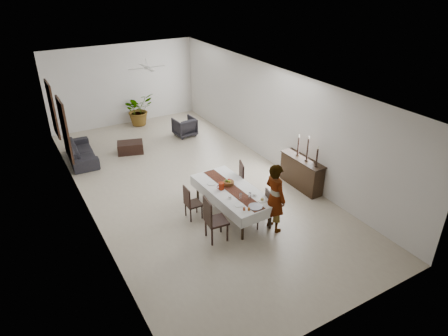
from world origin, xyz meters
TOP-DOWN VIEW (x-y plane):
  - floor at (0.00, 0.00)m, footprint 6.00×12.00m
  - ceiling at (0.00, 0.00)m, footprint 6.00×12.00m
  - wall_back at (0.00, 6.00)m, footprint 6.00×0.02m
  - wall_front at (0.00, -6.00)m, footprint 6.00×0.02m
  - wall_left at (-3.00, 0.00)m, footprint 0.02×12.00m
  - wall_right at (3.00, 0.00)m, footprint 0.02×12.00m
  - dining_table_top at (0.29, -1.96)m, footprint 1.06×2.35m
  - table_leg_fl at (-0.09, -3.07)m, footprint 0.07×0.07m
  - table_leg_fr at (0.76, -3.04)m, footprint 0.07×0.07m
  - table_leg_bl at (-0.18, -0.88)m, footprint 0.07×0.07m
  - table_leg_br at (0.67, -0.84)m, footprint 0.07×0.07m
  - tablecloth_top at (0.29, -1.96)m, footprint 1.24×2.54m
  - tablecloth_drape_left at (-0.28, -1.98)m, footprint 0.11×2.49m
  - tablecloth_drape_right at (0.85, -1.93)m, footprint 0.11×2.49m
  - tablecloth_drape_near at (0.34, -3.20)m, footprint 1.14×0.06m
  - tablecloth_drape_far at (0.24, -0.72)m, footprint 1.14×0.06m
  - table_runner at (0.29, -1.96)m, footprint 0.44×2.42m
  - red_pitcher at (0.04, -1.82)m, footprint 0.15×0.15m
  - pitcher_handle at (-0.04, -1.83)m, footprint 0.12×0.02m
  - wine_glass_near at (0.43, -2.58)m, footprint 0.07×0.07m
  - wine_glass_mid at (0.21, -2.49)m, footprint 0.07×0.07m
  - teacup_right at (0.60, -2.52)m, footprint 0.09×0.09m
  - saucer_right at (0.60, -2.52)m, footprint 0.14×0.14m
  - teacup_left at (0.01, -2.31)m, footprint 0.09×0.09m
  - saucer_left at (0.01, -2.31)m, footprint 0.14×0.14m
  - plate_near_right at (0.64, -2.81)m, footprint 0.23×0.23m
  - bread_near_right at (0.64, -2.81)m, footprint 0.09×0.09m
  - plate_near_left at (0.03, -2.69)m, footprint 0.23×0.23m
  - plate_far_left at (-0.04, -1.44)m, footprint 0.23×0.23m
  - serving_tray at (0.33, -2.97)m, footprint 0.35×0.35m
  - jam_jar_a at (0.12, -3.01)m, footprint 0.06×0.06m
  - jam_jar_b at (0.02, -2.95)m, footprint 0.06×0.06m
  - fruit_basket at (0.33, -1.71)m, footprint 0.29×0.29m
  - fruit_red at (0.35, -1.69)m, footprint 0.09×0.09m
  - fruit_green at (0.29, -1.69)m, footprint 0.08×0.08m
  - fruit_yellow at (0.33, -1.76)m, footprint 0.08×0.08m
  - chair_right_near_seat at (0.65, -2.80)m, footprint 0.47×0.47m
  - chair_right_near_leg_fl at (0.78, -3.00)m, footprint 0.05×0.05m
  - chair_right_near_leg_fr at (0.84, -2.67)m, footprint 0.05×0.05m
  - chair_right_near_leg_bl at (0.45, -2.93)m, footprint 0.05×0.05m
  - chair_right_near_leg_br at (0.52, -2.61)m, footprint 0.05×0.05m
  - chair_right_near_back at (0.83, -2.84)m, footprint 0.12×0.40m
  - chair_right_far_seat at (0.72, -1.36)m, footprint 0.59×0.59m
  - chair_right_far_leg_fl at (0.83, -1.60)m, footprint 0.06×0.06m
  - chair_right_far_leg_fr at (0.96, -1.24)m, footprint 0.06×0.06m
  - chair_right_far_leg_bl at (0.48, -1.47)m, footprint 0.06×0.06m
  - chair_right_far_leg_br at (0.60, -1.11)m, footprint 0.06×0.06m
  - chair_right_far_back at (0.92, -1.43)m, footprint 0.19×0.45m
  - chair_left_near_seat at (-0.61, -2.73)m, footprint 0.54×0.54m
  - chair_left_near_leg_fl at (-0.79, -2.51)m, footprint 0.05×0.05m
  - chair_left_near_leg_fr at (-0.83, -2.90)m, footprint 0.05×0.05m
  - chair_left_near_leg_bl at (-0.39, -2.55)m, footprint 0.05×0.05m
  - chair_left_near_leg_br at (-0.44, -2.95)m, footprint 0.05×0.05m
  - chair_left_near_back at (-0.83, -2.70)m, footprint 0.10×0.49m
  - chair_left_far_seat at (-0.68, -1.63)m, footprint 0.40×0.40m
  - chair_left_far_leg_fl at (-0.84, -1.47)m, footprint 0.04×0.04m
  - chair_left_far_leg_fr at (-0.85, -1.79)m, footprint 0.04×0.04m
  - chair_left_far_leg_bl at (-0.52, -1.47)m, footprint 0.04×0.04m
  - chair_left_far_leg_br at (-0.53, -1.79)m, footprint 0.04×0.04m
  - chair_left_far_back at (-0.86, -1.63)m, footprint 0.04×0.39m
  - woman at (0.83, -3.08)m, footprint 0.47×0.68m
  - sideboard_body at (2.78, -1.80)m, footprint 0.40×1.50m
  - sideboard_top at (2.78, -1.80)m, footprint 0.44×1.56m
  - candlestick_near_base at (2.78, -2.35)m, footprint 0.10×0.10m
  - candlestick_near_shaft at (2.78, -2.35)m, footprint 0.05×0.05m
  - candlestick_near_candle at (2.78, -2.35)m, footprint 0.04×0.04m
  - candlestick_mid_base at (2.78, -1.95)m, footprint 0.10×0.10m
  - candlestick_mid_shaft at (2.78, -1.95)m, footprint 0.05×0.05m
  - candlestick_mid_candle at (2.78, -1.95)m, footprint 0.04×0.04m
  - candlestick_far_base at (2.78, -1.55)m, footprint 0.10×0.10m
  - candlestick_far_shaft at (2.78, -1.55)m, footprint 0.05×0.05m
  - candlestick_far_candle at (2.78, -1.55)m, footprint 0.04×0.04m
  - sofa at (-2.45, 3.33)m, footprint 0.92×2.11m
  - armchair at (1.49, 3.54)m, footprint 0.80×0.82m
  - coffee_table at (-0.83, 3.08)m, footprint 1.00×0.81m
  - potted_plant at (0.38, 5.54)m, footprint 1.43×1.33m
  - mirror_frame_near at (-2.96, 2.20)m, footprint 0.06×1.05m
  - mirror_glass_near at (-2.92, 2.20)m, footprint 0.01×0.90m
  - mirror_frame_far at (-2.96, 4.30)m, footprint 0.06×1.05m
  - mirror_glass_far at (-2.92, 4.30)m, footprint 0.01×0.90m
  - fan_rod at (0.00, 3.00)m, footprint 0.04×0.04m
  - fan_hub at (0.00, 3.00)m, footprint 0.16×0.16m
  - fan_blade_n at (0.00, 3.35)m, footprint 0.10×0.55m
  - fan_blade_s at (0.00, 2.65)m, footprint 0.10×0.55m
  - fan_blade_e at (0.35, 3.00)m, footprint 0.55×0.10m
  - fan_blade_w at (-0.35, 3.00)m, footprint 0.55×0.10m

SIDE VIEW (x-z plane):
  - floor at x=0.00m, z-range 0.00..0.00m
  - coffee_table at x=-0.83m, z-range 0.00..0.39m
  - chair_left_far_leg_fl at x=-0.84m, z-range 0.00..0.39m
  - chair_left_far_leg_fr at x=-0.85m, z-range 0.00..0.39m
  - chair_left_far_leg_bl at x=-0.52m, z-range 0.00..0.39m
  - chair_left_far_leg_br at x=-0.53m, z-range 0.00..0.39m
  - chair_right_near_leg_fl at x=0.78m, z-range 0.00..0.40m
  - chair_right_near_leg_fr at x=0.84m, z-range 0.00..0.40m
  - chair_right_near_leg_bl at x=0.45m, z-range 0.00..0.40m
  - chair_right_near_leg_br at x=0.52m, z-range 0.00..0.40m
  - chair_right_far_leg_fl at x=0.83m, z-range 0.00..0.46m
  - chair_right_far_leg_fr at x=0.96m, z-range 0.00..0.46m
  - chair_right_far_leg_bl at x=0.48m, z-range 0.00..0.46m
  - chair_right_far_leg_br at x=0.60m, z-range 0.00..0.46m
  - chair_left_near_leg_fl at x=-0.79m, z-range 0.00..0.48m
  - chair_left_near_leg_fr at x=-0.83m, z-range 0.00..0.48m
  - chair_left_near_leg_bl at x=-0.39m, z-range 0.00..0.48m
  - chair_left_near_leg_br at x=-0.44m, z-range 0.00..0.48m
  - sofa at x=-2.45m, z-range 0.00..0.60m
  - table_leg_fl at x=-0.09m, z-range 0.00..0.68m
  - table_leg_fr at x=0.76m, z-range 0.00..0.68m
  - table_leg_bl at x=-0.18m, z-range 0.00..0.68m
  - table_leg_br at x=0.67m, z-range 0.00..0.68m
  - armchair at x=1.49m, z-range 0.00..0.71m
  - chair_left_far_seat at x=-0.68m, z-range 0.39..0.43m
  - chair_right_near_seat at x=0.65m, z-range 0.40..0.44m
  - sideboard_body at x=2.78m, z-range 0.00..0.90m
  - chair_right_far_seat at x=0.72m, z-range 0.46..0.51m
  - chair_left_near_seat at x=-0.61m, z-range 0.48..0.54m
  - tablecloth_drape_left at x=-0.28m, z-range 0.44..0.73m
  - tablecloth_drape_right at x=0.85m, z-range 0.44..0.73m
  - tablecloth_drape_near at x=0.34m, z-range 0.44..0.73m
  - tablecloth_drape_far at x=0.24m, z-range 0.44..0.73m
  - potted_plant at x=0.38m, z-range 0.00..1.30m
  - chair_left_far_back at x=-0.86m, z-range 0.43..0.93m
  - chair_right_near_back at x=0.83m, z-range 0.44..0.95m
  - dining_table_top at x=0.29m, z-range 0.68..0.72m
  - tablecloth_top at x=0.29m, z-range 0.72..0.73m
  - table_runner at x=0.29m, z-range 0.73..0.74m
  - saucer_right at x=0.60m, z-range 0.73..0.75m
  - saucer_left at x=0.01m, z-range 0.73..0.75m
  - plate_near_right at x=0.64m, z-range 0.73..0.75m
  - plate_near_left at x=0.03m, z-range 0.73..0.75m
  - plate_far_left at x=-0.04m, z-range 0.73..0.75m
  - serving_tray at x=0.33m, z-range 0.73..0.75m
  - teacup_right at x=0.60m, z-range 0.73..0.79m
  - teacup_left at x=0.01m, z-range 0.73..0.79m
  - bread_near_right at x=0.64m, z-range 0.72..0.81m
  - jam_jar_a at x=0.12m, z-range 0.73..0.81m
  - jam_jar_b at x=0.02m, z-range 0.73..0.81m
  - fruit_basket at x=0.33m, z-range 0.73..0.83m
  - chair_right_far_back at x=0.92m, z-range 0.50..1.09m
  - wine_glass_near at x=0.43m, z-range 0.73..0.90m
  - wine_glass_mid at x=0.21m, z-range 0.73..0.90m
  - red_pitcher at x=0.04m, z-range 0.73..0.93m
  - pitcher_handle at x=-0.04m, z-range 0.77..0.89m
  - chair_left_near_back at x=-0.83m, z-range 0.53..1.15m
  - fruit_red at x=0.35m, z-range 0.81..0.90m
  - fruit_green at x=0.29m, z-range 0.82..0.89m
  - fruit_yellow at x=0.33m, z-range 0.81..0.90m
  - woman at x=0.83m, z-range 0.00..1.80m
  - sideboard_top at x=2.78m, z-range 0.90..0.93m
  - candlestick_near_base at x=2.78m, z-range 0.93..0.96m
  - candlestick_mid_base at x=2.78m, z-range 0.93..0.96m
  - candlestick_far_base at x=2.78m, z-range 0.93..0.96m
  - candlestick_near_shaft at x=2.78m, z-range 0.96..1.46m
  - candlestick_far_shaft at x=2.78m, z-range 0.96..1.51m
  - candlestick_mid_shaft at x=2.78m, z-range 0.96..1.61m
  - candlestick_near_candle at x=2.78m, z-range 1.46..1.54m
  - candlestick_far_candle at x=2.78m, z-range 1.51..1.59m
  - wall_back at x=0.00m, z-range 0.00..3.20m
  - wall_front at x=0.00m, z-range 0.00..3.20m
  - wall_left at x=-3.00m, z-range 0.00..3.20m
  - wall_right at x=3.00m, z-range 0.00..3.20m
  - mirror_frame_near at x=-2.96m, z-range 0.67..2.53m
  - mirror_glass_near at x=-2.92m, z-range 0.75..2.45m
  - mirror_frame_far at x=-2.96m, z-range 0.67..2.53m
  - mirror_glass_far at x=-2.92m, z-range 0.75..2.45m
  - candlestick_mid_candle at x=2.78m, z-range 1.61..1.69m
  - fan_hub at x=0.00m, z-range 2.86..2.94m
  - fan_blade_n at x=0.00m, z-range 2.89..2.91m
  - fan_blade_s at x=0.00m, z-range 2.89..2.91m
  - fan_blade_e at x=0.35m, z-range 2.89..2.91m
  - fan_blade_w at x=-0.35m, z-range 2.89..2.91m
  - fan_rod at x=0.00m, z-range 3.00..3.20m
  - ceiling at x=0.00m, z-range 3.19..3.21m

